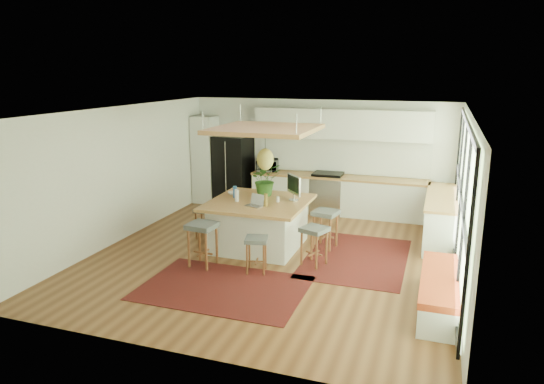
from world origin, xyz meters
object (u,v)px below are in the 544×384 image
at_px(stool_near_left, 203,247).
at_px(stool_left_side, 205,221).
at_px(laptop, 254,200).
at_px(fridge, 233,169).
at_px(island, 259,224).
at_px(stool_near_right, 256,253).
at_px(stool_right_front, 314,246).
at_px(stool_right_back, 325,230).
at_px(microwave, 267,164).
at_px(island_plant, 266,183).
at_px(monitor, 294,187).

xyz_separation_m(stool_near_left, stool_left_side, (-0.65, 1.39, 0.00)).
bearing_deg(laptop, fridge, 138.50).
xyz_separation_m(stool_near_left, laptop, (0.64, 0.87, 0.70)).
bearing_deg(island, fridge, 121.94).
height_order(stool_near_left, stool_near_right, stool_near_left).
height_order(stool_near_right, stool_right_front, stool_right_front).
bearing_deg(stool_right_back, microwave, 130.28).
bearing_deg(island_plant, stool_left_side, -165.20).
xyz_separation_m(stool_right_front, microwave, (-2.08, 3.37, 0.76)).
height_order(stool_near_left, microwave, microwave).
distance_m(stool_left_side, microwave, 2.79).
xyz_separation_m(fridge, island_plant, (1.72, -2.33, 0.26)).
distance_m(monitor, microwave, 2.91).
height_order(stool_left_side, island_plant, island_plant).
height_order(island, island_plant, island_plant).
relative_size(stool_near_left, island_plant, 1.20).
bearing_deg(fridge, stool_right_back, -31.61).
bearing_deg(stool_left_side, island_plant, 14.80).
relative_size(island, stool_near_left, 2.34).
bearing_deg(stool_right_front, stool_right_back, 90.88).
bearing_deg(microwave, stool_right_front, -78.88).
bearing_deg(fridge, island, -50.50).
bearing_deg(laptop, stool_right_back, 51.00).
xyz_separation_m(stool_right_back, microwave, (-2.06, 2.43, 0.76)).
distance_m(stool_near_right, island_plant, 1.91).
bearing_deg(microwave, island, -94.20).
height_order(stool_right_back, microwave, microwave).
bearing_deg(microwave, monitor, -80.84).
height_order(stool_near_left, stool_right_front, stool_near_left).
distance_m(fridge, laptop, 3.65).
height_order(laptop, microwave, microwave).
height_order(island, laptop, laptop).
relative_size(stool_near_left, monitor, 1.44).
height_order(fridge, laptop, fridge).
xyz_separation_m(stool_left_side, microwave, (0.42, 2.65, 0.76)).
relative_size(fridge, laptop, 5.44).
bearing_deg(stool_left_side, fridge, 100.80).
xyz_separation_m(island, stool_right_back, (1.24, 0.37, -0.11)).
bearing_deg(stool_left_side, laptop, -22.22).
xyz_separation_m(laptop, monitor, (0.57, 0.65, 0.14)).
relative_size(fridge, stool_left_side, 2.77).
bearing_deg(stool_near_right, island, 108.55).
distance_m(island, monitor, 0.99).
xyz_separation_m(stool_right_front, stool_right_back, (-0.01, 0.93, 0.00)).
bearing_deg(monitor, laptop, -83.35).
distance_m(island, laptop, 0.70).
relative_size(stool_near_left, stool_right_front, 1.12).
relative_size(stool_near_right, island_plant, 0.95).
height_order(stool_right_front, microwave, microwave).
bearing_deg(monitor, stool_left_side, -128.20).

